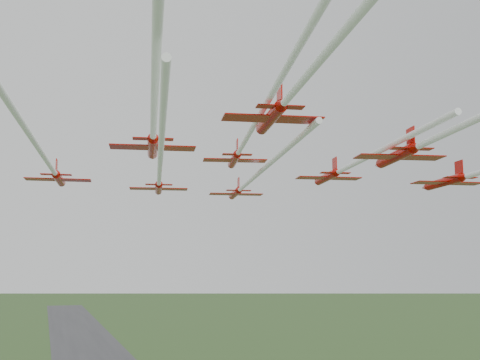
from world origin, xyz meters
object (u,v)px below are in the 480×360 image
object	(u,v)px
jet_row3_left	(47,161)
jet_row2_right	(346,168)
jet_row3_mid	(250,132)
jet_lead	(249,182)
jet_row2_left	(160,171)
jet_row4_right	(447,133)
jet_row4_left	(154,106)
jet_trail_solo	(337,40)

from	to	relation	value
jet_row3_left	jet_row2_right	bearing A→B (deg)	17.99
jet_row3_left	jet_row3_mid	xyz separation A→B (m)	(20.05, -7.56, 2.92)
jet_lead	jet_row2_left	xyz separation A→B (m)	(-16.00, -14.34, -1.28)
jet_lead	jet_row3_left	xyz separation A→B (m)	(-28.76, -18.75, -1.56)
jet_row3_mid	jet_row4_right	bearing A→B (deg)	-25.44
jet_row3_left	jet_lead	bearing A→B (deg)	39.53
jet_lead	jet_row2_left	size ratio (longest dim) A/B	0.97
jet_row3_mid	jet_row4_left	xyz separation A→B (m)	(-12.10, -11.80, -1.39)
jet_row2_left	jet_trail_solo	size ratio (longest dim) A/B	0.87
jet_row4_left	jet_row4_right	bearing A→B (deg)	9.67
jet_row3_mid	jet_trail_solo	world-z (taller)	jet_row3_mid
jet_lead	jet_row4_left	bearing A→B (deg)	-109.09
jet_lead	jet_trail_solo	world-z (taller)	jet_trail_solo
jet_row4_left	jet_trail_solo	world-z (taller)	jet_trail_solo
jet_row2_right	jet_row4_left	distance (m)	41.70
jet_row4_right	jet_trail_solo	world-z (taller)	jet_trail_solo
jet_row3_mid	jet_lead	bearing A→B (deg)	83.29
jet_row2_left	jet_row4_left	world-z (taller)	jet_row4_left
jet_row3_left	jet_row4_left	size ratio (longest dim) A/B	0.85
jet_row2_left	jet_row4_right	distance (m)	32.75
jet_lead	jet_row4_right	world-z (taller)	jet_lead
jet_row3_mid	jet_row4_left	bearing A→B (deg)	-124.08
jet_row2_right	jet_trail_solo	distance (m)	49.01
jet_row3_mid	jet_row4_right	world-z (taller)	jet_row3_mid
jet_row2_left	jet_row3_left	distance (m)	13.50
jet_row3_left	jet_row4_right	size ratio (longest dim) A/B	0.98
jet_row2_left	jet_trail_solo	xyz separation A→B (m)	(3.26, -39.46, 1.89)
jet_lead	jet_trail_solo	xyz separation A→B (m)	(-12.74, -53.80, 0.61)
jet_lead	jet_row2_left	world-z (taller)	jet_lead
jet_lead	jet_row2_right	world-z (taller)	jet_row2_right
jet_row3_left	jet_trail_solo	world-z (taller)	jet_trail_solo
jet_lead	jet_row3_mid	distance (m)	27.75
jet_lead	jet_row2_left	bearing A→B (deg)	-128.59
jet_row2_right	jet_row3_mid	xyz separation A→B (m)	(-19.31, -15.61, 0.37)
jet_row2_right	jet_row4_left	world-z (taller)	jet_row2_right
jet_row3_left	jet_row4_left	bearing A→B (deg)	-61.24
jet_row3_mid	jet_trail_solo	xyz separation A→B (m)	(-4.03, -27.49, -0.75)
jet_row4_right	jet_row2_left	bearing A→B (deg)	144.23
jet_lead	jet_row2_right	xyz separation A→B (m)	(10.60, -10.70, 0.99)
jet_lead	jet_row4_right	xyz separation A→B (m)	(6.68, -37.94, -0.21)
jet_row3_mid	jet_trail_solo	distance (m)	27.79
jet_row4_right	jet_trail_solo	bearing A→B (deg)	-130.42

